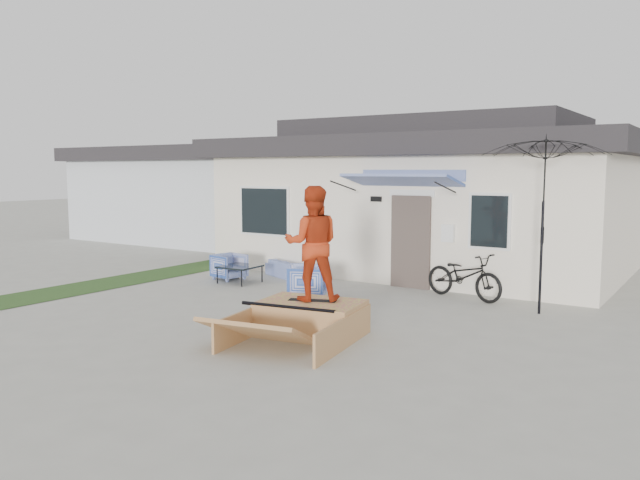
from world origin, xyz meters
The scene contains 13 objects.
ground centered at (0.00, 0.00, 0.00)m, with size 90.00×90.00×0.00m, color #9E9D92.
grass_strip centered at (-5.20, 2.00, 0.00)m, with size 1.40×8.00×0.01m, color #24431A.
house centered at (0.00, 7.99, 1.94)m, with size 10.80×8.49×4.10m.
neighbor_house centered at (-10.50, 10.00, 1.78)m, with size 8.60×7.60×3.50m.
loveseat centered at (-2.17, 4.09, 0.28)m, with size 1.43×0.42×0.56m, color #1E419B.
armchair_left centered at (-3.17, 3.03, 0.35)m, with size 0.68×0.63×0.70m, color #1E419B.
armchair_right centered at (-0.30, 2.23, 0.39)m, with size 0.75×0.70×0.77m, color #1E419B.
coffee_table centered at (-2.66, 2.81, 0.21)m, with size 0.84×0.84×0.41m, color black.
bicycle centered at (2.46, 3.97, 0.59)m, with size 0.64×1.85×1.18m, color black.
patio_umbrella centered at (4.14, 3.41, 1.75)m, with size 2.38×2.22×2.20m.
skate_ramp centered at (1.42, -0.16, 0.27)m, with size 1.62×2.16×0.54m, color #A97646, non-canonical shape.
skateboard centered at (1.41, -0.11, 0.57)m, with size 0.78×0.20×0.05m, color black.
skater centered at (1.41, -0.11, 1.52)m, with size 0.91×0.70×1.86m, color #BA3213.
Camera 1 is at (7.09, -8.48, 2.67)m, focal length 35.42 mm.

